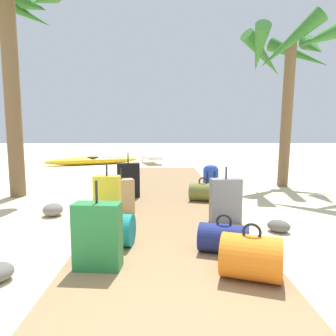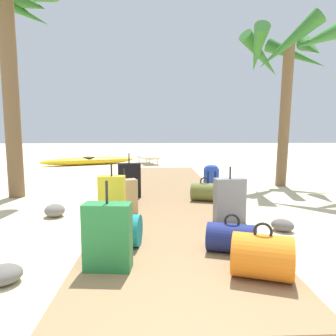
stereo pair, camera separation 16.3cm
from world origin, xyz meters
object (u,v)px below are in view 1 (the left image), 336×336
(suitcase_green, at_px, (98,236))
(palm_tree_near_left, at_px, (8,24))
(suitcase_grey, at_px, (226,200))
(suitcase_black, at_px, (128,180))
(duffel_bag_orange, at_px, (251,257))
(backpack_blue, at_px, (211,179))
(palm_tree_near_right, at_px, (288,60))
(suitcase_tan, at_px, (121,196))
(lounge_chair, at_px, (153,156))
(duffel_bag_navy, at_px, (224,238))
(duffel_bag_teal, at_px, (107,229))
(kayak, at_px, (93,161))
(duffel_bag_olive, at_px, (203,192))
(suitcase_yellow, at_px, (107,202))

(suitcase_green, relative_size, palm_tree_near_left, 0.19)
(suitcase_grey, bearing_deg, suitcase_green, -135.60)
(suitcase_black, height_order, duffel_bag_orange, suitcase_black)
(backpack_blue, relative_size, palm_tree_near_right, 0.16)
(suitcase_tan, height_order, palm_tree_near_right, palm_tree_near_right)
(palm_tree_near_right, xyz_separation_m, lounge_chair, (-3.41, 5.38, -2.71))
(palm_tree_near_left, bearing_deg, duffel_bag_navy, -41.28)
(suitcase_tan, xyz_separation_m, lounge_chair, (0.20, 8.09, -0.02))
(suitcase_black, xyz_separation_m, palm_tree_near_left, (-2.37, 0.44, 3.05))
(suitcase_tan, bearing_deg, backpack_blue, 42.28)
(duffel_bag_teal, height_order, suitcase_green, suitcase_green)
(suitcase_green, height_order, palm_tree_near_right, palm_tree_near_right)
(duffel_bag_navy, height_order, kayak, duffel_bag_navy)
(backpack_blue, relative_size, kayak, 0.16)
(suitcase_tan, xyz_separation_m, duffel_bag_navy, (1.29, -1.58, -0.11))
(duffel_bag_navy, relative_size, palm_tree_near_right, 0.15)
(duffel_bag_olive, relative_size, lounge_chair, 0.33)
(suitcase_tan, xyz_separation_m, suitcase_green, (0.05, -1.94, 0.04))
(palm_tree_near_left, bearing_deg, duffel_bag_teal, -51.11)
(suitcase_yellow, bearing_deg, duffel_bag_olive, 46.20)
(suitcase_yellow, relative_size, duffel_bag_navy, 1.46)
(suitcase_green, bearing_deg, duffel_bag_orange, -9.08)
(suitcase_yellow, distance_m, kayak, 8.84)
(backpack_blue, bearing_deg, duffel_bag_olive, -110.90)
(suitcase_green, height_order, duffel_bag_olive, suitcase_green)
(kayak, bearing_deg, backpack_blue, -58.73)
(suitcase_grey, xyz_separation_m, suitcase_green, (-1.48, -1.45, 0.00))
(suitcase_tan, distance_m, duffel_bag_olive, 1.63)
(suitcase_yellow, height_order, suitcase_green, suitcase_yellow)
(lounge_chair, bearing_deg, suitcase_tan, -91.43)
(duffel_bag_navy, distance_m, duffel_bag_orange, 0.59)
(duffel_bag_olive, xyz_separation_m, palm_tree_near_left, (-3.78, 0.81, 3.22))
(suitcase_tan, bearing_deg, duffel_bag_olive, 31.54)
(suitcase_green, xyz_separation_m, lounge_chair, (0.16, 10.03, -0.07))
(duffel_bag_navy, height_order, palm_tree_near_left, palm_tree_near_left)
(suitcase_tan, height_order, kayak, suitcase_tan)
(suitcase_grey, distance_m, lounge_chair, 8.68)
(suitcase_black, bearing_deg, duffel_bag_orange, -66.85)
(duffel_bag_navy, xyz_separation_m, suitcase_green, (-1.24, -0.36, 0.16))
(suitcase_tan, bearing_deg, kayak, 106.03)
(duffel_bag_olive, bearing_deg, lounge_chair, 99.27)
(suitcase_tan, bearing_deg, duffel_bag_teal, -89.02)
(duffel_bag_teal, bearing_deg, suitcase_grey, 29.64)
(palm_tree_near_right, relative_size, kayak, 1.04)
(kayak, bearing_deg, lounge_chair, 5.02)
(backpack_blue, xyz_separation_m, duffel_bag_navy, (-0.33, -3.05, -0.16))
(suitcase_green, bearing_deg, kayak, 103.24)
(suitcase_yellow, bearing_deg, suitcase_green, -83.78)
(duffel_bag_navy, distance_m, lounge_chair, 9.73)
(duffel_bag_teal, height_order, duffel_bag_olive, duffel_bag_teal)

